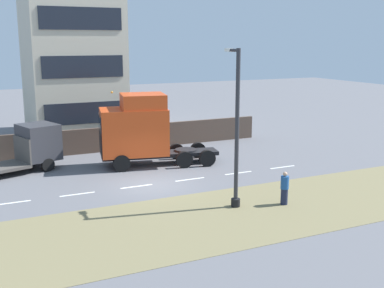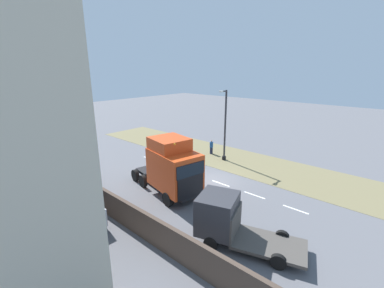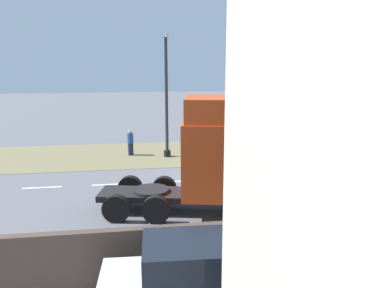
{
  "view_description": "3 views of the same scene",
  "coord_description": "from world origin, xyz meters",
  "px_view_note": "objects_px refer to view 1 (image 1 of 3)",
  "views": [
    {
      "loc": [
        -23.93,
        8.82,
        7.72
      ],
      "look_at": [
        -1.87,
        -1.55,
        2.5
      ],
      "focal_mm": 45.0,
      "sensor_mm": 36.0,
      "label": 1
    },
    {
      "loc": [
        16.73,
        12.42,
        9.47
      ],
      "look_at": [
        0.09,
        -2.32,
        2.92
      ],
      "focal_mm": 24.0,
      "sensor_mm": 36.0,
      "label": 2
    },
    {
      "loc": [
        17.76,
        -4.15,
        5.77
      ],
      "look_at": [
        -0.66,
        -1.4,
        1.74
      ],
      "focal_mm": 35.0,
      "sensor_mm": 36.0,
      "label": 3
    }
  ],
  "objects_px": {
    "lorry_cab": "(139,130)",
    "lamp_post": "(236,138)",
    "pedestrian": "(285,189)",
    "flatbed_truck": "(32,146)",
    "parked_car": "(136,130)"
  },
  "relations": [
    {
      "from": "lorry_cab",
      "to": "lamp_post",
      "type": "distance_m",
      "value": 9.44
    },
    {
      "from": "lamp_post",
      "to": "pedestrian",
      "type": "bearing_deg",
      "value": -108.7
    },
    {
      "from": "lorry_cab",
      "to": "flatbed_truck",
      "type": "xyz_separation_m",
      "value": [
        1.92,
        6.21,
        -0.84
      ]
    },
    {
      "from": "lorry_cab",
      "to": "parked_car",
      "type": "height_order",
      "value": "lorry_cab"
    },
    {
      "from": "lamp_post",
      "to": "pedestrian",
      "type": "relative_size",
      "value": 4.55
    },
    {
      "from": "lorry_cab",
      "to": "flatbed_truck",
      "type": "distance_m",
      "value": 6.56
    },
    {
      "from": "parked_car",
      "to": "lamp_post",
      "type": "relative_size",
      "value": 0.63
    },
    {
      "from": "lamp_post",
      "to": "lorry_cab",
      "type": "bearing_deg",
      "value": 9.84
    },
    {
      "from": "lorry_cab",
      "to": "pedestrian",
      "type": "distance_m",
      "value": 10.85
    },
    {
      "from": "lorry_cab",
      "to": "pedestrian",
      "type": "xyz_separation_m",
      "value": [
        -10.02,
        -3.88,
        -1.5
      ]
    },
    {
      "from": "flatbed_truck",
      "to": "lamp_post",
      "type": "distance_m",
      "value": 13.76
    },
    {
      "from": "lorry_cab",
      "to": "pedestrian",
      "type": "relative_size",
      "value": 4.7
    },
    {
      "from": "lorry_cab",
      "to": "lamp_post",
      "type": "bearing_deg",
      "value": -158.72
    },
    {
      "from": "parked_car",
      "to": "lorry_cab",
      "type": "bearing_deg",
      "value": 165.31
    },
    {
      "from": "lorry_cab",
      "to": "parked_car",
      "type": "relative_size",
      "value": 1.63
    }
  ]
}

